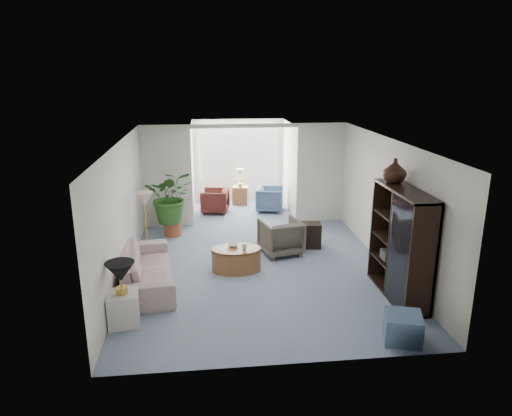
{
  "coord_description": "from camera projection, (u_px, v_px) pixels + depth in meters",
  "views": [
    {
      "loc": [
        -1.01,
        -8.29,
        3.72
      ],
      "look_at": [
        0.0,
        0.6,
        1.1
      ],
      "focal_mm": 33.01,
      "sensor_mm": 36.0,
      "label": 1
    }
  ],
  "objects": [
    {
      "name": "window_pane",
      "position": [
        238.0,
        154.0,
        13.6
      ],
      "size": [
        2.2,
        0.02,
        1.5
      ],
      "primitive_type": "cube",
      "color": "white"
    },
    {
      "name": "side_table_dark",
      "position": [
        310.0,
        235.0,
        10.25
      ],
      "size": [
        0.49,
        0.41,
        0.54
      ],
      "primitive_type": "cube",
      "rotation": [
        0.0,
        0.0,
        -0.11
      ],
      "color": "black",
      "rests_on": "ground"
    },
    {
      "name": "window_blinds",
      "position": [
        238.0,
        154.0,
        13.58
      ],
      "size": [
        2.2,
        0.02,
        1.5
      ],
      "primitive_type": "cube",
      "color": "white"
    },
    {
      "name": "entertainment_cabinet",
      "position": [
        401.0,
        244.0,
        7.85
      ],
      "size": [
        0.45,
        1.69,
        1.87
      ],
      "primitive_type": "cube",
      "color": "black",
      "rests_on": "ground"
    },
    {
      "name": "sunroom_chair_blue",
      "position": [
        270.0,
        199.0,
        12.89
      ],
      "size": [
        0.85,
        0.84,
        0.66
      ],
      "primitive_type": "imported",
      "rotation": [
        0.0,
        0.0,
        1.37
      ],
      "color": "#4C5E82",
      "rests_on": "ground"
    },
    {
      "name": "framed_picture",
      "position": [
        391.0,
        183.0,
        8.75
      ],
      "size": [
        0.04,
        0.5,
        0.4
      ],
      "primitive_type": "cube",
      "color": "#AD9F8A"
    },
    {
      "name": "plant_pot",
      "position": [
        173.0,
        229.0,
        11.02
      ],
      "size": [
        0.4,
        0.4,
        0.32
      ],
      "primitive_type": "cylinder",
      "color": "#9F462E",
      "rests_on": "ground"
    },
    {
      "name": "shelf_clutter",
      "position": [
        404.0,
        247.0,
        7.61
      ],
      "size": [
        0.3,
        1.05,
        1.06
      ],
      "color": "#292523",
      "rests_on": "entertainment_cabinet"
    },
    {
      "name": "cabinet_urn",
      "position": [
        395.0,
        171.0,
        8.01
      ],
      "size": [
        0.4,
        0.4,
        0.42
      ],
      "primitive_type": "imported",
      "color": "black",
      "rests_on": "entertainment_cabinet"
    },
    {
      "name": "wingback_chair",
      "position": [
        281.0,
        237.0,
        9.86
      ],
      "size": [
        0.96,
        0.97,
        0.74
      ],
      "primitive_type": "imported",
      "rotation": [
        0.0,
        0.0,
        3.38
      ],
      "color": "#585045",
      "rests_on": "ground"
    },
    {
      "name": "sunroom_table",
      "position": [
        240.0,
        195.0,
        13.55
      ],
      "size": [
        0.48,
        0.41,
        0.52
      ],
      "primitive_type": "cube",
      "rotation": [
        0.0,
        0.0,
        -0.2
      ],
      "color": "brown",
      "rests_on": "ground"
    },
    {
      "name": "sunroom_floor",
      "position": [
        242.0,
        211.0,
        12.97
      ],
      "size": [
        2.6,
        2.6,
        0.0
      ],
      "primitive_type": "plane",
      "color": "#8695B1",
      "rests_on": "ground"
    },
    {
      "name": "floor_lamp",
      "position": [
        144.0,
        199.0,
        9.4
      ],
      "size": [
        0.36,
        0.36,
        0.28
      ],
      "primitive_type": "cone",
      "color": "beige",
      "rests_on": "ground"
    },
    {
      "name": "end_table",
      "position": [
        124.0,
        309.0,
        7.12
      ],
      "size": [
        0.52,
        0.52,
        0.51
      ],
      "primitive_type": "cube",
      "rotation": [
        0.0,
        0.0,
        0.13
      ],
      "color": "silver",
      "rests_on": "ground"
    },
    {
      "name": "table_lamp",
      "position": [
        120.0,
        272.0,
        6.95
      ],
      "size": [
        0.44,
        0.44,
        0.3
      ],
      "primitive_type": "cone",
      "color": "black",
      "rests_on": "end_table"
    },
    {
      "name": "ottoman",
      "position": [
        403.0,
        328.0,
        6.69
      ],
      "size": [
        0.63,
        0.63,
        0.4
      ],
      "primitive_type": "cube",
      "rotation": [
        0.0,
        0.0,
        -0.3
      ],
      "color": "#4C5E82",
      "rests_on": "ground"
    },
    {
      "name": "back_header",
      "position": [
        245.0,
        126.0,
        11.23
      ],
      "size": [
        2.6,
        0.12,
        0.1
      ],
      "primitive_type": "cube",
      "color": "silver",
      "rests_on": "back_pier_left"
    },
    {
      "name": "sunroom_chair_maroon",
      "position": [
        215.0,
        201.0,
        12.73
      ],
      "size": [
        0.84,
        0.82,
        0.65
      ],
      "primitive_type": "imported",
      "rotation": [
        0.0,
        0.0,
        -1.77
      ],
      "color": "#50201B",
      "rests_on": "ground"
    },
    {
      "name": "back_pier_right",
      "position": [
        321.0,
        173.0,
        11.77
      ],
      "size": [
        1.2,
        0.12,
        2.5
      ],
      "primitive_type": "cube",
      "color": "silver",
      "rests_on": "ground"
    },
    {
      "name": "coffee_table",
      "position": [
        236.0,
        259.0,
        9.06
      ],
      "size": [
        1.18,
        1.18,
        0.45
      ],
      "primitive_type": "cylinder",
      "rotation": [
        0.0,
        0.0,
        -0.28
      ],
      "color": "brown",
      "rests_on": "ground"
    },
    {
      "name": "sofa",
      "position": [
        146.0,
        268.0,
        8.41
      ],
      "size": [
        1.16,
        2.32,
        0.65
      ],
      "primitive_type": "imported",
      "rotation": [
        0.0,
        0.0,
        1.7
      ],
      "color": "beige",
      "rests_on": "ground"
    },
    {
      "name": "house_plant",
      "position": [
        171.0,
        196.0,
        10.8
      ],
      "size": [
        1.12,
        0.97,
        1.25
      ],
      "primitive_type": "imported",
      "color": "#2C5F20",
      "rests_on": "plant_pot"
    },
    {
      "name": "coffee_cup",
      "position": [
        244.0,
        247.0,
        8.9
      ],
      "size": [
        0.14,
        0.14,
        0.1
      ],
      "primitive_type": "imported",
      "rotation": [
        0.0,
        0.0,
        -0.28
      ],
      "color": "beige",
      "rests_on": "coffee_table"
    },
    {
      "name": "coffee_bowl",
      "position": [
        233.0,
        245.0,
        9.08
      ],
      "size": [
        0.25,
        0.25,
        0.05
      ],
      "primitive_type": "imported",
      "rotation": [
        0.0,
        0.0,
        -0.28
      ],
      "color": "beige",
      "rests_on": "coffee_table"
    },
    {
      "name": "back_pier_left",
      "position": [
        167.0,
        177.0,
        11.36
      ],
      "size": [
        1.2,
        0.12,
        2.5
      ],
      "primitive_type": "cube",
      "color": "silver",
      "rests_on": "ground"
    },
    {
      "name": "floor",
      "position": [
        259.0,
        271.0,
        9.06
      ],
      "size": [
        6.0,
        6.0,
        0.0
      ],
      "primitive_type": "plane",
      "color": "#8695B1",
      "rests_on": "ground"
    }
  ]
}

